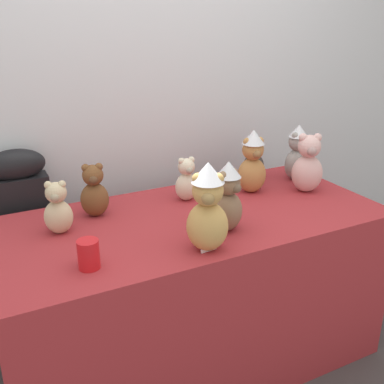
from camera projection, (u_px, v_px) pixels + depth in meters
The scene contains 14 objects.
wall_back at pixel (136, 86), 2.47m from camera, with size 7.00×0.08×2.60m, color silver.
display_table at pixel (192, 291), 2.25m from camera, with size 1.77×0.82×0.80m, color maroon.
instrument_case at pixel (28, 249), 2.36m from camera, with size 0.28×0.13×1.07m.
teddy_bear_caramel at pixel (252, 162), 2.34m from camera, with size 0.17×0.15×0.33m.
teddy_bear_charcoal at pixel (254, 157), 2.54m from camera, with size 0.14×0.12×0.26m.
teddy_bear_sand at pixel (58, 209), 1.91m from camera, with size 0.14×0.13×0.23m.
teddy_bear_ash at pixel (297, 153), 2.53m from camera, with size 0.17×0.16×0.31m.
teddy_bear_honey at pixel (208, 209), 1.75m from camera, with size 0.21×0.20×0.36m.
teddy_bear_cream at pixel (187, 180), 2.26m from camera, with size 0.12×0.10×0.22m.
teddy_bear_chestnut at pixel (94, 192), 2.07m from camera, with size 0.15×0.13×0.25m.
teddy_bear_mocha at pixel (228, 197), 1.92m from camera, with size 0.17×0.15×0.31m.
teddy_bear_blush at pixel (308, 165), 2.35m from camera, with size 0.20×0.19×0.31m.
party_cup_red at pixel (89, 254), 1.66m from camera, with size 0.08×0.08×0.11m, color red.
name_card_front_left at pixel (209, 245), 1.79m from camera, with size 0.07×0.01×0.05m, color white.
Camera 1 is at (-0.88, -1.46, 1.66)m, focal length 43.19 mm.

